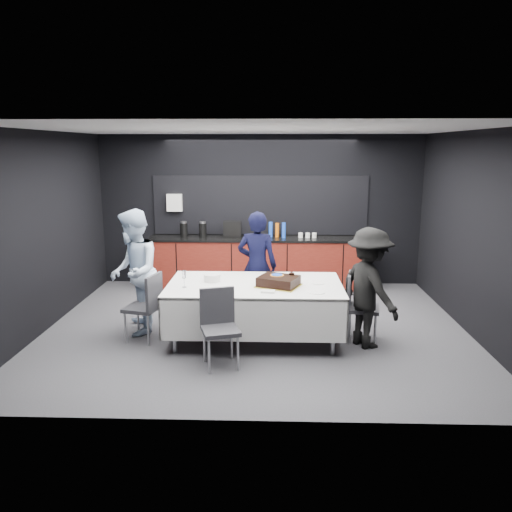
{
  "coord_description": "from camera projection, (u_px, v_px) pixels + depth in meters",
  "views": [
    {
      "loc": [
        0.23,
        -6.83,
        2.57
      ],
      "look_at": [
        0.0,
        0.1,
        1.05
      ],
      "focal_mm": 35.0,
      "sensor_mm": 36.0,
      "label": 1
    }
  ],
  "objects": [
    {
      "name": "ground",
      "position": [
        256.0,
        328.0,
        7.22
      ],
      "size": [
        6.0,
        6.0,
        0.0
      ],
      "primitive_type": "plane",
      "color": "#46464B",
      "rests_on": "ground"
    },
    {
      "name": "room_shell",
      "position": [
        256.0,
        200.0,
        6.83
      ],
      "size": [
        6.04,
        5.04,
        2.82
      ],
      "color": "white",
      "rests_on": "ground"
    },
    {
      "name": "kitchenette",
      "position": [
        259.0,
        258.0,
        9.27
      ],
      "size": [
        4.1,
        0.64,
        2.05
      ],
      "color": "#59150E",
      "rests_on": "ground"
    },
    {
      "name": "party_table",
      "position": [
        255.0,
        294.0,
        6.7
      ],
      "size": [
        2.32,
        1.32,
        0.78
      ],
      "color": "#99999E",
      "rests_on": "ground"
    },
    {
      "name": "cake_assembly",
      "position": [
        279.0,
        281.0,
        6.54
      ],
      "size": [
        0.65,
        0.6,
        0.17
      ],
      "color": "gold",
      "rests_on": "party_table"
    },
    {
      "name": "plate_stack",
      "position": [
        212.0,
        278.0,
        6.78
      ],
      "size": [
        0.23,
        0.23,
        0.1
      ],
      "primitive_type": "cylinder",
      "color": "white",
      "rests_on": "party_table"
    },
    {
      "name": "loose_plate_near",
      "position": [
        222.0,
        293.0,
        6.23
      ],
      "size": [
        0.18,
        0.18,
        0.01
      ],
      "primitive_type": "cylinder",
      "color": "white",
      "rests_on": "party_table"
    },
    {
      "name": "loose_plate_right_a",
      "position": [
        318.0,
        283.0,
        6.69
      ],
      "size": [
        0.19,
        0.19,
        0.01
      ],
      "primitive_type": "cylinder",
      "color": "white",
      "rests_on": "party_table"
    },
    {
      "name": "loose_plate_right_b",
      "position": [
        317.0,
        292.0,
        6.27
      ],
      "size": [
        0.22,
        0.22,
        0.01
      ],
      "primitive_type": "cylinder",
      "color": "white",
      "rests_on": "party_table"
    },
    {
      "name": "loose_plate_far",
      "position": [
        267.0,
        277.0,
        6.97
      ],
      "size": [
        0.21,
        0.21,
        0.01
      ],
      "primitive_type": "cylinder",
      "color": "white",
      "rests_on": "party_table"
    },
    {
      "name": "fork_pile",
      "position": [
        268.0,
        291.0,
        6.26
      ],
      "size": [
        0.18,
        0.13,
        0.03
      ],
      "primitive_type": "cube",
      "rotation": [
        0.0,
        0.0,
        -0.14
      ],
      "color": "white",
      "rests_on": "party_table"
    },
    {
      "name": "champagne_flute",
      "position": [
        184.0,
        275.0,
        6.46
      ],
      "size": [
        0.06,
        0.06,
        0.22
      ],
      "color": "white",
      "rests_on": "party_table"
    },
    {
      "name": "chair_left",
      "position": [
        147.0,
        302.0,
        6.66
      ],
      "size": [
        0.51,
        0.51,
        0.92
      ],
      "color": "#2F2F34",
      "rests_on": "ground"
    },
    {
      "name": "chair_right",
      "position": [
        357.0,
        302.0,
        6.69
      ],
      "size": [
        0.5,
        0.5,
        0.92
      ],
      "color": "#2F2F34",
      "rests_on": "ground"
    },
    {
      "name": "chair_near",
      "position": [
        219.0,
        321.0,
        5.94
      ],
      "size": [
        0.52,
        0.52,
        0.92
      ],
      "color": "#2F2F34",
      "rests_on": "ground"
    },
    {
      "name": "person_center",
      "position": [
        257.0,
        266.0,
        7.49
      ],
      "size": [
        0.66,
        0.49,
        1.65
      ],
      "primitive_type": "imported",
      "rotation": [
        0.0,
        0.0,
        2.98
      ],
      "color": "black",
      "rests_on": "ground"
    },
    {
      "name": "person_left",
      "position": [
        134.0,
        272.0,
        6.9
      ],
      "size": [
        0.84,
        0.98,
        1.74
      ],
      "primitive_type": "imported",
      "rotation": [
        0.0,
        0.0,
        -1.34
      ],
      "color": "silver",
      "rests_on": "ground"
    },
    {
      "name": "person_right",
      "position": [
        369.0,
        288.0,
        6.44
      ],
      "size": [
        1.0,
        1.17,
        1.57
      ],
      "primitive_type": "imported",
      "rotation": [
        0.0,
        0.0,
        2.07
      ],
      "color": "black",
      "rests_on": "ground"
    }
  ]
}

